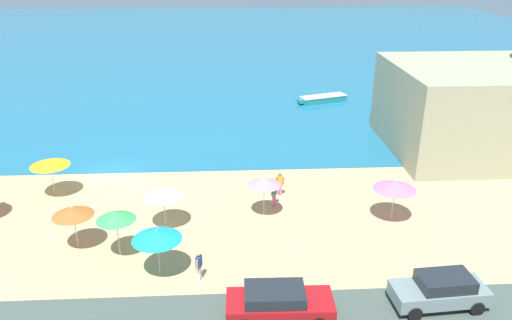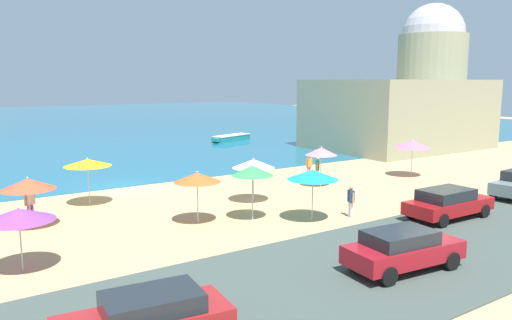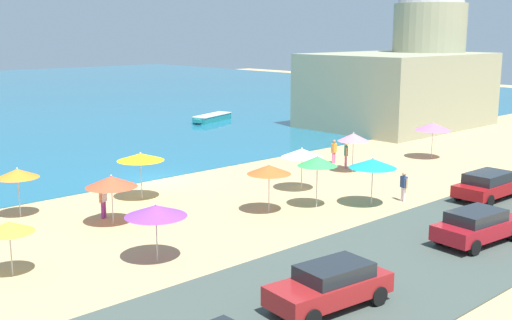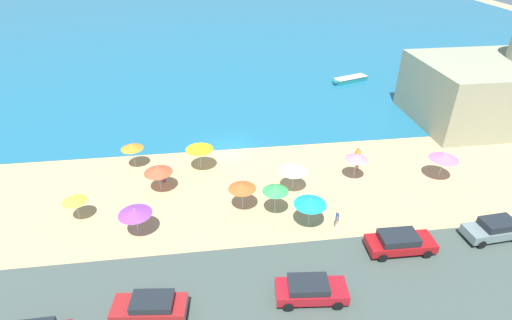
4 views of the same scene
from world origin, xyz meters
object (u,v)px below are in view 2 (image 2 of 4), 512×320
at_px(beach_umbrella_6, 88,163).
at_px(beach_umbrella_0, 19,215).
at_px(bather_2, 309,165).
at_px(bather_3, 351,199).
at_px(parked_car_1, 448,203).
at_px(parked_car_2, 146,320).
at_px(beach_umbrella_10, 313,175).
at_px(parked_car_0, 403,249).
at_px(harbor_fortress, 411,98).
at_px(bather_0, 317,168).
at_px(beach_umbrella_8, 321,151).
at_px(beach_umbrella_4, 197,177).
at_px(bather_1, 30,202).
at_px(beach_umbrella_7, 28,184).
at_px(beach_umbrella_9, 252,171).
at_px(beach_umbrella_5, 253,164).
at_px(beach_umbrella_2, 413,144).
at_px(skiff_nearshore, 231,138).

bearing_deg(beach_umbrella_6, beach_umbrella_0, -119.33).
bearing_deg(bather_2, bather_3, -118.38).
bearing_deg(beach_umbrella_0, parked_car_1, -13.13).
height_order(bather_2, parked_car_2, bather_2).
bearing_deg(beach_umbrella_10, parked_car_1, -32.14).
distance_m(parked_car_0, harbor_fortress, 35.64).
relative_size(beach_umbrella_10, bather_2, 1.56).
bearing_deg(bather_0, beach_umbrella_10, -132.51).
bearing_deg(beach_umbrella_8, bather_2, 64.87).
height_order(beach_umbrella_4, bather_3, beach_umbrella_4).
bearing_deg(bather_1, beach_umbrella_7, -100.25).
height_order(beach_umbrella_0, beach_umbrella_8, beach_umbrella_8).
distance_m(beach_umbrella_9, bather_1, 10.51).
relative_size(beach_umbrella_5, beach_umbrella_8, 0.95).
distance_m(beach_umbrella_5, beach_umbrella_10, 4.63).
height_order(beach_umbrella_0, bather_2, beach_umbrella_0).
xyz_separation_m(beach_umbrella_7, bather_1, (0.22, 1.23, -1.08)).
height_order(beach_umbrella_6, beach_umbrella_7, beach_umbrella_6).
xyz_separation_m(beach_umbrella_4, parked_car_1, (10.13, -6.07, -1.34)).
bearing_deg(beach_umbrella_2, beach_umbrella_6, 168.38).
relative_size(parked_car_2, harbor_fortress, 0.27).
bearing_deg(beach_umbrella_10, beach_umbrella_8, 45.75).
xyz_separation_m(beach_umbrella_5, beach_umbrella_6, (-7.60, 4.33, 0.16)).
bearing_deg(harbor_fortress, parked_car_0, -141.23).
relative_size(beach_umbrella_5, bather_2, 1.51).
bearing_deg(beach_umbrella_9, skiff_nearshore, 60.64).
bearing_deg(beach_umbrella_6, bather_0, -8.87).
xyz_separation_m(beach_umbrella_9, harbor_fortress, (28.30, 13.87, 2.46)).
xyz_separation_m(beach_umbrella_6, harbor_fortress, (33.88, 6.61, 2.55)).
height_order(bather_0, bather_1, bather_1).
distance_m(parked_car_2, harbor_fortress, 43.24).
distance_m(beach_umbrella_5, bather_1, 11.18).
distance_m(beach_umbrella_7, harbor_fortress, 38.59).
height_order(bather_2, skiff_nearshore, bather_2).
distance_m(bather_1, skiff_nearshore, 32.72).
bearing_deg(beach_umbrella_8, beach_umbrella_5, -170.01).
height_order(beach_umbrella_0, bather_1, beach_umbrella_0).
distance_m(beach_umbrella_0, beach_umbrella_9, 10.25).
bearing_deg(beach_umbrella_5, bather_2, 27.21).
height_order(beach_umbrella_7, bather_1, beach_umbrella_7).
height_order(beach_umbrella_5, harbor_fortress, harbor_fortress).
bearing_deg(beach_umbrella_6, beach_umbrella_10, -48.79).
relative_size(bather_1, skiff_nearshore, 0.32).
distance_m(beach_umbrella_4, beach_umbrella_5, 4.85).
bearing_deg(beach_umbrella_6, parked_car_0, -68.03).
relative_size(beach_umbrella_10, bather_3, 1.60).
bearing_deg(beach_umbrella_7, beach_umbrella_0, -102.68).
height_order(beach_umbrella_4, bather_0, beach_umbrella_4).
relative_size(beach_umbrella_5, parked_car_1, 0.53).
relative_size(beach_umbrella_8, bather_1, 1.49).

